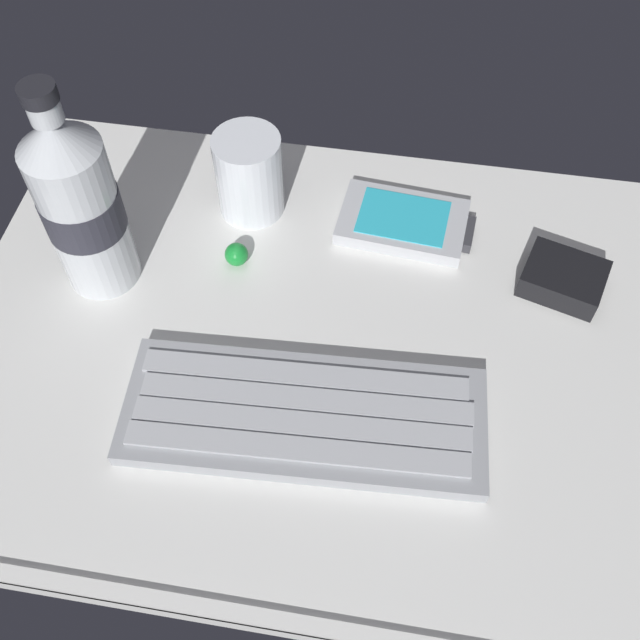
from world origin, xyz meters
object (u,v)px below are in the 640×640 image
(keyboard, at_px, (300,415))
(water_bottle, at_px, (80,204))
(trackball_mouse, at_px, (237,254))
(juice_cup, at_px, (249,177))
(handheld_device, at_px, (404,222))
(charger_block, at_px, (563,278))

(keyboard, bearing_deg, water_bottle, 149.42)
(water_bottle, relative_size, trackball_mouse, 9.45)
(water_bottle, distance_m, trackball_mouse, 0.15)
(trackball_mouse, bearing_deg, juice_cup, 91.02)
(handheld_device, distance_m, water_bottle, 0.30)
(juice_cup, xyz_separation_m, trackball_mouse, (0.00, -0.07, -0.03))
(handheld_device, bearing_deg, trackball_mouse, -155.44)
(keyboard, xyz_separation_m, handheld_device, (0.06, 0.22, -0.00))
(water_bottle, height_order, charger_block, water_bottle)
(juice_cup, height_order, water_bottle, water_bottle)
(handheld_device, relative_size, juice_cup, 1.56)
(juice_cup, distance_m, charger_block, 0.30)
(charger_block, distance_m, trackball_mouse, 0.30)
(handheld_device, distance_m, charger_block, 0.16)
(keyboard, bearing_deg, handheld_device, 74.25)
(trackball_mouse, bearing_deg, handheld_device, 24.56)
(water_bottle, xyz_separation_m, charger_block, (0.42, 0.05, -0.08))
(handheld_device, relative_size, trackball_mouse, 6.02)
(keyboard, bearing_deg, trackball_mouse, 119.72)
(trackball_mouse, bearing_deg, water_bottle, -165.18)
(keyboard, relative_size, trackball_mouse, 13.44)
(keyboard, distance_m, trackball_mouse, 0.18)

